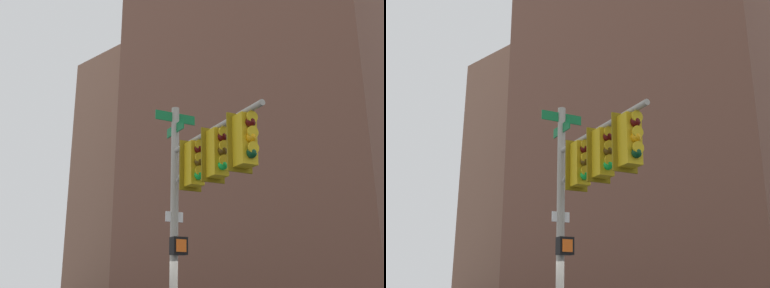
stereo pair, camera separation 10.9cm
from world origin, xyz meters
TOP-DOWN VIEW (x-y plane):
  - signal_pole_assembly at (-0.88, 0.86)m, footprint 3.88×1.84m
  - building_brick_nearside at (16.61, -30.32)m, footprint 26.11×18.61m
  - building_brick_midblock at (39.31, -36.62)m, footprint 20.82×15.55m
  - building_glass_tower at (20.71, -54.75)m, footprint 28.65×24.27m
  - building_brick_farside at (14.08, -41.56)m, footprint 21.84×14.41m

SIDE VIEW (x-z plane):
  - signal_pole_assembly at x=-0.88m, z-range 1.04..7.31m
  - building_brick_midblock at x=39.31m, z-range 0.00..34.56m
  - building_brick_farside at x=14.08m, z-range 0.00..40.74m
  - building_brick_nearside at x=16.61m, z-range 0.00..56.14m
  - building_glass_tower at x=20.71m, z-range 0.00..67.65m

